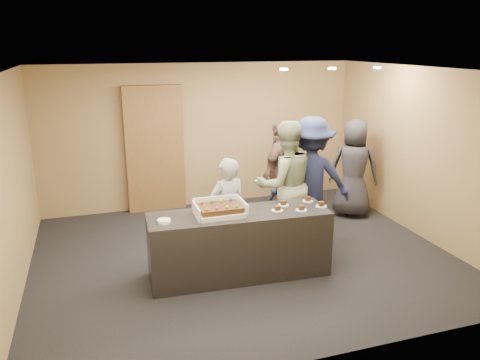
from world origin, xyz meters
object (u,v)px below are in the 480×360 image
at_px(cake_box, 220,211).
at_px(person_brown_extra, 280,171).
at_px(plate_stack, 164,221).
at_px(sheet_cake, 220,208).
at_px(person_navy_man, 310,179).
at_px(person_server_grey, 227,211).
at_px(serving_counter, 239,244).
at_px(storage_cabinet, 155,149).
at_px(person_sage_man, 285,185).
at_px(person_dark_suit, 354,168).

distance_m(cake_box, person_brown_extra, 2.42).
xyz_separation_m(plate_stack, person_brown_extra, (2.34, 1.88, -0.03)).
height_order(sheet_cake, person_brown_extra, person_brown_extra).
bearing_deg(person_navy_man, plate_stack, 38.82).
xyz_separation_m(plate_stack, person_server_grey, (0.96, 0.49, -0.15)).
distance_m(serving_counter, sheet_cake, 0.61).
bearing_deg(serving_counter, storage_cabinet, 105.78).
bearing_deg(plate_stack, storage_cabinet, 84.00).
bearing_deg(person_sage_man, serving_counter, 37.08).
relative_size(storage_cabinet, cake_box, 3.62).
bearing_deg(sheet_cake, person_sage_man, 31.39).
height_order(cake_box, person_sage_man, person_sage_man).
xyz_separation_m(serving_counter, cake_box, (-0.26, 0.02, 0.49)).
distance_m(sheet_cake, person_navy_man, 1.93).
distance_m(person_navy_man, person_dark_suit, 1.39).
height_order(sheet_cake, person_navy_man, person_navy_man).
distance_m(cake_box, sheet_cake, 0.06).
relative_size(person_sage_man, person_brown_extra, 1.10).
xyz_separation_m(sheet_cake, person_sage_man, (1.23, 0.75, -0.02)).
distance_m(storage_cabinet, person_navy_man, 3.00).
relative_size(serving_counter, storage_cabinet, 1.03).
bearing_deg(plate_stack, serving_counter, 2.46).
bearing_deg(person_sage_man, plate_stack, 21.22).
distance_m(plate_stack, person_brown_extra, 3.00).
bearing_deg(person_navy_man, person_dark_suit, -131.79).
bearing_deg(storage_cabinet, person_navy_man, -44.38).
height_order(serving_counter, person_dark_suit, person_dark_suit).
relative_size(serving_counter, person_sage_man, 1.23).
bearing_deg(serving_counter, cake_box, 177.75).
bearing_deg(person_dark_suit, person_brown_extra, 20.59).
bearing_deg(person_sage_man, storage_cabinet, -54.37).
distance_m(cake_box, plate_stack, 0.74).
relative_size(plate_stack, person_navy_man, 0.08).
relative_size(storage_cabinet, person_brown_extra, 1.31).
xyz_separation_m(cake_box, plate_stack, (-0.73, -0.07, -0.02)).
bearing_deg(storage_cabinet, person_sage_man, -53.61).
height_order(person_sage_man, person_navy_man, person_navy_man).
relative_size(person_navy_man, person_brown_extra, 1.11).
bearing_deg(serving_counter, person_dark_suit, 33.60).
relative_size(person_brown_extra, person_dark_suit, 1.00).
xyz_separation_m(cake_box, person_dark_suit, (2.93, 1.56, -0.05)).
bearing_deg(person_navy_man, person_server_grey, 34.36).
height_order(serving_counter, person_navy_man, person_navy_man).
relative_size(sheet_cake, person_sage_man, 0.28).
xyz_separation_m(serving_counter, person_navy_man, (1.46, 0.88, 0.53)).
bearing_deg(person_brown_extra, plate_stack, 1.18).
bearing_deg(person_navy_man, cake_box, 44.69).
height_order(serving_counter, sheet_cake, sheet_cake).
bearing_deg(person_server_grey, serving_counter, 81.25).
bearing_deg(plate_stack, person_dark_suit, 23.91).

